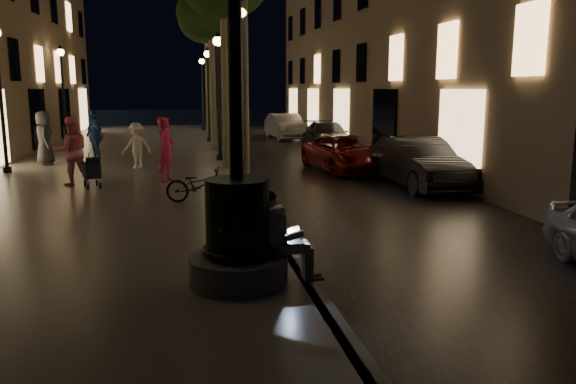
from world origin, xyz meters
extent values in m
plane|color=black|center=(0.00, 15.00, 0.00)|extent=(120.00, 120.00, 0.00)
cube|color=black|center=(3.00, 15.00, 0.01)|extent=(6.00, 45.00, 0.02)
cube|color=slate|center=(-4.00, 15.00, 0.10)|extent=(8.00, 45.00, 0.20)
cube|color=#59595B|center=(0.00, 15.00, 0.10)|extent=(0.25, 45.00, 0.20)
cylinder|color=#59595B|center=(-1.00, 2.00, 0.40)|extent=(1.40, 1.40, 0.40)
cylinder|color=black|center=(-1.00, 2.00, 1.15)|extent=(0.90, 0.90, 1.10)
torus|color=black|center=(-1.00, 2.00, 0.70)|extent=(1.04, 1.04, 0.10)
torus|color=black|center=(-1.00, 2.00, 1.55)|extent=(0.89, 0.89, 0.09)
cylinder|color=black|center=(-1.00, 2.00, 3.30)|extent=(0.20, 0.20, 3.20)
cube|color=tan|center=(-0.45, 2.00, 0.69)|extent=(0.35, 0.23, 0.18)
cube|color=silver|center=(-0.51, 2.00, 1.02)|extent=(0.44, 0.25, 0.55)
sphere|color=tan|center=(-0.54, 2.00, 1.38)|extent=(0.20, 0.20, 0.20)
sphere|color=black|center=(-0.55, 2.00, 1.42)|extent=(0.20, 0.20, 0.20)
cube|color=tan|center=(-0.22, 1.91, 0.69)|extent=(0.45, 0.13, 0.14)
cube|color=tan|center=(-0.22, 2.09, 0.69)|extent=(0.45, 0.13, 0.14)
cube|color=tan|center=(0.00, 1.91, 0.44)|extent=(0.13, 0.12, 0.49)
cube|color=tan|center=(0.00, 2.09, 0.44)|extent=(0.13, 0.12, 0.49)
cube|color=black|center=(0.10, 1.91, 0.21)|extent=(0.25, 0.10, 0.03)
cube|color=black|center=(0.10, 2.09, 0.21)|extent=(0.25, 0.10, 0.03)
cube|color=black|center=(-0.20, 2.00, 0.77)|extent=(0.23, 0.32, 0.02)
cube|color=black|center=(-0.35, 2.00, 0.87)|extent=(0.08, 0.32, 0.21)
cube|color=#B2D5FF|center=(-0.34, 2.00, 0.87)|extent=(0.06, 0.29, 0.18)
cylinder|color=#6B604C|center=(-0.25, 8.00, 2.70)|extent=(0.28, 0.28, 5.00)
cylinder|color=#6B604C|center=(-0.20, 14.00, 2.75)|extent=(0.28, 0.28, 5.10)
cylinder|color=#6B604C|center=(-0.30, 20.00, 2.65)|extent=(0.28, 0.28, 4.90)
ellipsoid|color=black|center=(-0.30, 20.00, 6.20)|extent=(3.00, 3.00, 2.40)
cylinder|color=#6B604C|center=(-0.22, 26.00, 2.80)|extent=(0.28, 0.28, 5.20)
ellipsoid|color=black|center=(-0.22, 26.00, 6.50)|extent=(3.00, 3.00, 2.40)
cylinder|color=black|center=(-0.30, 8.00, 0.30)|extent=(0.28, 0.28, 0.20)
cylinder|color=black|center=(-0.30, 8.00, 2.40)|extent=(0.12, 0.12, 4.40)
sphere|color=#FFD88C|center=(-0.30, 8.00, 4.65)|extent=(0.36, 0.36, 0.36)
cone|color=black|center=(-0.30, 8.00, 4.90)|extent=(0.30, 0.30, 0.22)
cylinder|color=black|center=(-0.30, 16.00, 0.30)|extent=(0.28, 0.28, 0.20)
cylinder|color=black|center=(-0.30, 16.00, 2.40)|extent=(0.12, 0.12, 4.40)
sphere|color=#FFD88C|center=(-0.30, 16.00, 4.65)|extent=(0.36, 0.36, 0.36)
cone|color=black|center=(-0.30, 16.00, 4.90)|extent=(0.30, 0.30, 0.22)
cylinder|color=black|center=(-0.30, 24.00, 0.30)|extent=(0.28, 0.28, 0.20)
cylinder|color=black|center=(-0.30, 24.00, 2.40)|extent=(0.12, 0.12, 4.40)
sphere|color=#FFD88C|center=(-0.30, 24.00, 4.65)|extent=(0.36, 0.36, 0.36)
cone|color=black|center=(-0.30, 24.00, 4.90)|extent=(0.30, 0.30, 0.22)
cylinder|color=black|center=(-0.30, 32.00, 0.30)|extent=(0.28, 0.28, 0.20)
cylinder|color=black|center=(-0.30, 32.00, 2.40)|extent=(0.12, 0.12, 4.40)
sphere|color=#FFD88C|center=(-0.30, 32.00, 4.65)|extent=(0.36, 0.36, 0.36)
cone|color=black|center=(-0.30, 32.00, 4.90)|extent=(0.30, 0.30, 0.22)
cylinder|color=black|center=(-7.40, 14.00, 0.30)|extent=(0.28, 0.28, 0.20)
cylinder|color=black|center=(-7.40, 14.00, 2.40)|extent=(0.12, 0.12, 4.40)
cylinder|color=black|center=(-7.40, 24.00, 0.30)|extent=(0.28, 0.28, 0.20)
cylinder|color=black|center=(-7.40, 24.00, 2.40)|extent=(0.12, 0.12, 4.40)
sphere|color=#FFD88C|center=(-7.40, 24.00, 4.65)|extent=(0.36, 0.36, 0.36)
cone|color=black|center=(-7.40, 24.00, 4.90)|extent=(0.30, 0.30, 0.22)
cube|color=black|center=(-4.22, 10.49, 0.70)|extent=(0.59, 0.77, 0.41)
cube|color=black|center=(-4.12, 10.19, 0.97)|extent=(0.39, 0.26, 0.26)
cylinder|color=black|center=(-4.29, 10.18, 0.29)|extent=(0.09, 0.18, 0.18)
cylinder|color=black|center=(-3.98, 10.28, 0.29)|extent=(0.09, 0.18, 0.18)
cylinder|color=black|center=(-4.46, 10.70, 0.29)|extent=(0.09, 0.18, 0.18)
cylinder|color=black|center=(-4.15, 10.80, 0.29)|extent=(0.09, 0.18, 0.18)
cylinder|color=black|center=(-4.33, 10.84, 1.06)|extent=(0.15, 0.39, 0.25)
imported|color=black|center=(5.20, 9.90, 0.75)|extent=(1.64, 4.58, 1.50)
imported|color=maroon|center=(4.00, 13.46, 0.64)|extent=(2.57, 4.79, 1.28)
imported|color=#28292C|center=(5.10, 20.41, 0.68)|extent=(2.27, 4.81, 1.36)
imported|color=#A3A49F|center=(4.21, 26.50, 0.74)|extent=(1.92, 4.62, 1.48)
imported|color=#D52A5A|center=(-2.19, 11.16, 1.16)|extent=(0.72, 0.83, 1.92)
imported|color=pink|center=(-4.81, 11.05, 1.18)|extent=(1.13, 1.00, 1.96)
imported|color=white|center=(-3.27, 14.27, 0.99)|extent=(1.16, 0.93, 1.58)
imported|color=#264A8E|center=(-4.91, 16.10, 1.16)|extent=(1.03, 1.19, 1.92)
imported|color=#37383C|center=(-6.59, 15.80, 1.17)|extent=(0.81, 1.06, 1.94)
imported|color=black|center=(-1.35, 7.86, 0.63)|extent=(1.72, 0.95, 0.86)
camera|label=1|loc=(-1.73, -5.62, 2.93)|focal=35.00mm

